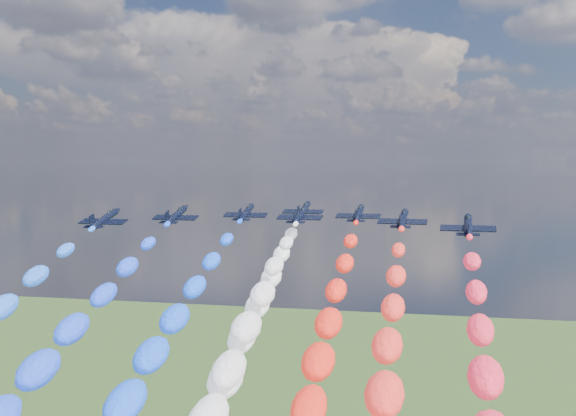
# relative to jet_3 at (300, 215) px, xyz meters

# --- Properties ---
(jet_0) EXTENTS (10.31, 13.67, 6.15)m
(jet_0) POSITION_rel_jet_3_xyz_m (-35.86, -18.27, 0.00)
(jet_0) COLOR black
(jet_1) EXTENTS (10.09, 13.52, 6.15)m
(jet_1) POSITION_rel_jet_3_xyz_m (-25.58, -6.02, 0.00)
(jet_1) COLOR black
(jet_2) EXTENTS (9.68, 13.22, 6.15)m
(jet_2) POSITION_rel_jet_3_xyz_m (-13.01, 3.87, 0.00)
(jet_2) COLOR black
(jet_3) EXTENTS (10.41, 13.74, 6.15)m
(jet_3) POSITION_rel_jet_3_xyz_m (0.00, 0.00, 0.00)
(jet_3) COLOR black
(jet_4) EXTENTS (10.41, 13.74, 6.15)m
(jet_4) POSITION_rel_jet_3_xyz_m (-2.47, 16.64, 0.00)
(jet_4) COLOR black
(trail_4) EXTENTS (7.11, 130.39, 55.03)m
(trail_4) POSITION_rel_jet_3_xyz_m (-2.47, -50.26, -25.41)
(trail_4) COLOR white
(jet_5) EXTENTS (10.01, 13.46, 6.15)m
(jet_5) POSITION_rel_jet_3_xyz_m (11.76, 6.03, 0.00)
(jet_5) COLOR black
(jet_6) EXTENTS (10.43, 13.75, 6.15)m
(jet_6) POSITION_rel_jet_3_xyz_m (21.77, -5.96, 0.00)
(jet_6) COLOR black
(jet_7) EXTENTS (10.17, 13.57, 6.15)m
(jet_7) POSITION_rel_jet_3_xyz_m (33.72, -17.63, 0.00)
(jet_7) COLOR black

